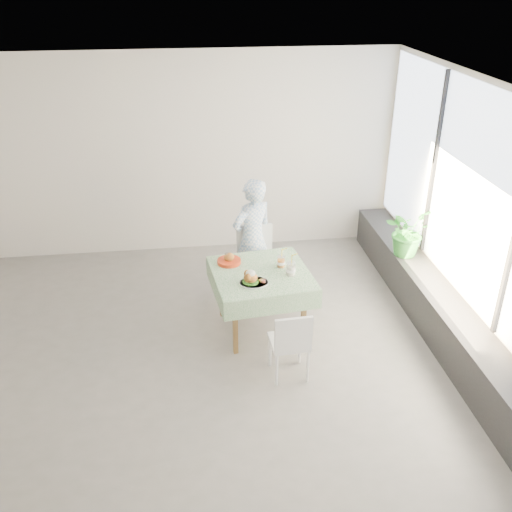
{
  "coord_description": "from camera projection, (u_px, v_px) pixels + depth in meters",
  "views": [
    {
      "loc": [
        0.05,
        -5.16,
        3.77
      ],
      "look_at": [
        0.77,
        0.31,
        0.92
      ],
      "focal_mm": 40.0,
      "sensor_mm": 36.0,
      "label": 1
    }
  ],
  "objects": [
    {
      "name": "floor",
      "position": [
        190.0,
        347.0,
        6.27
      ],
      "size": [
        6.0,
        6.0,
        0.0
      ],
      "primitive_type": "plane",
      "color": "slate",
      "rests_on": "ground"
    },
    {
      "name": "cafe_table",
      "position": [
        261.0,
        294.0,
        6.38
      ],
      "size": [
        1.15,
        1.15,
        0.74
      ],
      "color": "brown",
      "rests_on": "ground"
    },
    {
      "name": "second_dish",
      "position": [
        229.0,
        260.0,
        6.42
      ],
      "size": [
        0.27,
        0.27,
        0.13
      ],
      "color": "#B93013",
      "rests_on": "cafe_table"
    },
    {
      "name": "juice_cup_lemonade",
      "position": [
        291.0,
        269.0,
        6.17
      ],
      "size": [
        0.11,
        0.11,
        0.3
      ],
      "color": "white",
      "rests_on": "cafe_table"
    },
    {
      "name": "diner",
      "position": [
        252.0,
        239.0,
        6.93
      ],
      "size": [
        0.67,
        0.59,
        1.54
      ],
      "primitive_type": "imported",
      "rotation": [
        0.0,
        0.0,
        3.63
      ],
      "color": "#85A9D6",
      "rests_on": "ground"
    },
    {
      "name": "window_ledge",
      "position": [
        436.0,
        310.0,
        6.48
      ],
      "size": [
        0.4,
        4.8,
        0.5
      ],
      "primitive_type": "cube",
      "color": "black",
      "rests_on": "ground"
    },
    {
      "name": "potted_plant",
      "position": [
        408.0,
        231.0,
        7.04
      ],
      "size": [
        0.74,
        0.72,
        0.62
      ],
      "primitive_type": "imported",
      "rotation": [
        0.0,
        0.0,
        0.6
      ],
      "color": "#266F25",
      "rests_on": "window_ledge"
    },
    {
      "name": "window_pane",
      "position": [
        471.0,
        194.0,
        5.86
      ],
      "size": [
        0.01,
        4.8,
        2.18
      ],
      "primitive_type": "cube",
      "color": "#D1E0F9",
      "rests_on": "ground"
    },
    {
      "name": "ceiling",
      "position": [
        173.0,
        87.0,
        4.99
      ],
      "size": [
        6.0,
        6.0,
        0.0
      ],
      "primitive_type": "plane",
      "rotation": [
        3.14,
        0.0,
        0.0
      ],
      "color": "white",
      "rests_on": "ground"
    },
    {
      "name": "wall_back",
      "position": [
        179.0,
        156.0,
        7.83
      ],
      "size": [
        6.0,
        0.02,
        2.8
      ],
      "primitive_type": "cube",
      "color": "silver",
      "rests_on": "ground"
    },
    {
      "name": "juice_cup_orange",
      "position": [
        281.0,
        262.0,
        6.33
      ],
      "size": [
        0.1,
        0.1,
        0.27
      ],
      "color": "white",
      "rests_on": "cafe_table"
    },
    {
      "name": "wall_front",
      "position": [
        190.0,
        405.0,
        3.43
      ],
      "size": [
        6.0,
        0.02,
        2.8
      ],
      "primitive_type": "cube",
      "color": "silver",
      "rests_on": "ground"
    },
    {
      "name": "chair_far",
      "position": [
        257.0,
        278.0,
        7.06
      ],
      "size": [
        0.45,
        0.45,
        0.93
      ],
      "color": "white",
      "rests_on": "ground"
    },
    {
      "name": "main_dish",
      "position": [
        252.0,
        279.0,
        6.0
      ],
      "size": [
        0.31,
        0.31,
        0.16
      ],
      "color": "white",
      "rests_on": "cafe_table"
    },
    {
      "name": "chair_near",
      "position": [
        289.0,
        355.0,
        5.75
      ],
      "size": [
        0.39,
        0.39,
        0.78
      ],
      "color": "white",
      "rests_on": "ground"
    },
    {
      "name": "wall_right",
      "position": [
        470.0,
        216.0,
        5.98
      ],
      "size": [
        0.02,
        5.0,
        2.8
      ],
      "primitive_type": "cube",
      "color": "silver",
      "rests_on": "ground"
    }
  ]
}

